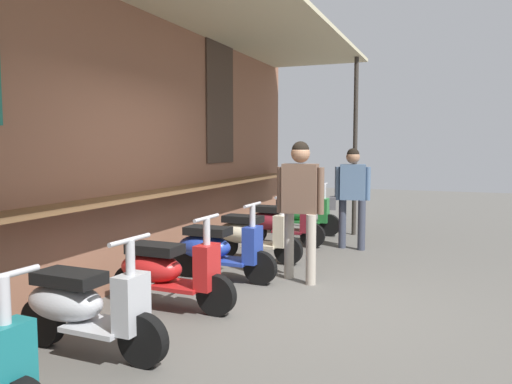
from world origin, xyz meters
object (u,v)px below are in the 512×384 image
scooter_blue (216,248)px  shopper_browsing (300,195)px  scooter_silver (82,306)px  scooter_maroon (279,222)px  shopper_with_handbag (351,189)px  scooter_red (165,270)px  scooter_green (298,214)px  scooter_cream (250,234)px

scooter_blue → shopper_browsing: bearing=18.5°
scooter_silver → scooter_maroon: bearing=92.4°
scooter_silver → shopper_with_handbag: bearing=78.9°
scooter_silver → scooter_red: bearing=92.4°
scooter_maroon → scooter_green: 1.14m
scooter_silver → scooter_cream: same height
shopper_with_handbag → shopper_browsing: (-2.18, 0.20, 0.08)m
scooter_green → scooter_cream: bearing=-91.9°
scooter_cream → shopper_with_handbag: bearing=52.6°
scooter_silver → scooter_green: 5.90m
scooter_green → shopper_with_handbag: (-1.00, -1.17, 0.58)m
scooter_blue → scooter_silver: bearing=-88.7°
scooter_blue → shopper_with_handbag: (2.48, -1.17, 0.58)m
scooter_cream → scooter_maroon: size_ratio=1.00×
scooter_cream → shopper_browsing: bearing=-36.5°
scooter_green → scooter_blue: bearing=-91.9°
scooter_silver → scooter_maroon: same height
scooter_silver → scooter_blue: size_ratio=1.00×
scooter_maroon → shopper_browsing: size_ratio=0.82×
scooter_red → shopper_with_handbag: 3.89m
scooter_silver → shopper_with_handbag: (4.90, -1.17, 0.58)m
scooter_red → scooter_green: (4.67, -0.00, 0.00)m
scooter_green → shopper_browsing: size_ratio=0.83×
scooter_silver → scooter_maroon: (4.76, 0.00, 0.00)m
scooter_blue → scooter_maroon: same height
scooter_silver → scooter_cream: size_ratio=1.00×
scooter_maroon → scooter_blue: bearing=-91.0°
scooter_silver → scooter_blue: bearing=92.4°
scooter_silver → scooter_blue: 2.42m
scooter_cream → scooter_green: 2.38m
scooter_silver → shopper_with_handbag: 5.07m
scooter_green → scooter_maroon: bearing=-91.9°
scooter_blue → scooter_maroon: size_ratio=1.00×
scooter_silver → scooter_red: 1.23m
scooter_silver → scooter_green: same height
scooter_maroon → shopper_browsing: bearing=-65.5°
scooter_green → shopper_browsing: shopper_browsing is taller
scooter_silver → shopper_browsing: bearing=72.6°
scooter_cream → shopper_browsing: shopper_browsing is taller
scooter_red → scooter_blue: 1.18m
scooter_cream → scooter_red: bearing=-87.0°
shopper_with_handbag → scooter_cream: bearing=-53.1°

